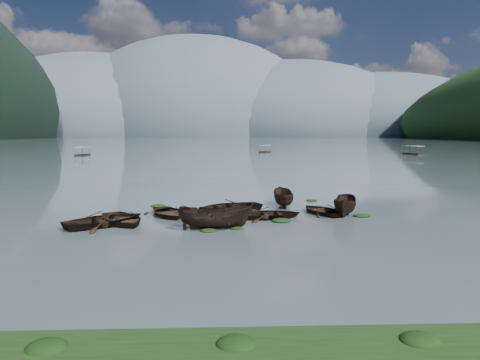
{
  "coord_description": "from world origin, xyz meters",
  "views": [
    {
      "loc": [
        -1.3,
        -22.89,
        5.8
      ],
      "look_at": [
        0.0,
        12.0,
        2.0
      ],
      "focal_mm": 32.0,
      "sensor_mm": 36.0,
      "label": 1
    }
  ],
  "objects_px": {
    "pontoon_left": "(83,155)",
    "pontoon_centre": "(265,152)",
    "rowboat_0": "(122,223)",
    "rowboat_3": "(322,213)"
  },
  "relations": [
    {
      "from": "rowboat_3",
      "to": "pontoon_left",
      "type": "bearing_deg",
      "value": -87.18
    },
    {
      "from": "pontoon_left",
      "to": "pontoon_centre",
      "type": "relative_size",
      "value": 1.04
    },
    {
      "from": "pontoon_centre",
      "to": "rowboat_3",
      "type": "bearing_deg",
      "value": -67.1
    },
    {
      "from": "pontoon_left",
      "to": "pontoon_centre",
      "type": "distance_m",
      "value": 53.48
    },
    {
      "from": "rowboat_3",
      "to": "pontoon_left",
      "type": "relative_size",
      "value": 0.71
    },
    {
      "from": "pontoon_left",
      "to": "rowboat_3",
      "type": "bearing_deg",
      "value": -58.5
    },
    {
      "from": "rowboat_0",
      "to": "pontoon_centre",
      "type": "height_order",
      "value": "pontoon_centre"
    },
    {
      "from": "rowboat_0",
      "to": "pontoon_left",
      "type": "distance_m",
      "value": 93.32
    },
    {
      "from": "rowboat_0",
      "to": "rowboat_3",
      "type": "distance_m",
      "value": 14.12
    },
    {
      "from": "rowboat_0",
      "to": "pontoon_centre",
      "type": "bearing_deg",
      "value": 47.4
    }
  ]
}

